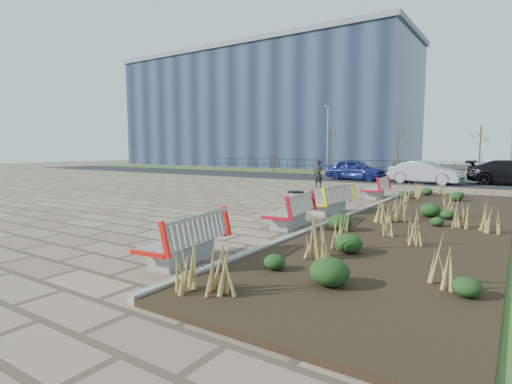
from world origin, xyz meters
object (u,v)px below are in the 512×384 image
Objects in this scene: bench_a at (183,238)px; bench_c at (329,200)px; pedestrian at (319,174)px; litter_bin at (296,207)px; lamp_east at (512,138)px; car_silver at (425,172)px; bench_b at (289,210)px; car_blue at (356,170)px; bench_d at (375,187)px; lamp_west at (328,140)px.

bench_a is 7.39m from bench_c.
pedestrian is at bearing 99.10° from bench_a.
litter_bin is (-0.23, 5.28, -0.03)m from bench_a.
bench_c is at bearing 83.83° from bench_a.
lamp_east is at bearing 56.94° from pedestrian.
car_silver reaches higher than bench_a.
bench_a is 1.00× the size of bench_b.
lamp_east is at bearing -55.13° from car_blue.
bench_d is at bearing -108.18° from lamp_east.
bench_c is 15.88m from car_blue.
bench_d is 9.41m from car_silver.
litter_bin is 0.58× the size of pedestrian.
bench_d is 2.22× the size of litter_bin.
bench_b is at bearing -160.66° from car_blue.
bench_d is 0.35× the size of lamp_east.
pedestrian is 7.78m from car_silver.
bench_c is 0.47× the size of car_silver.
pedestrian is at bearing -68.80° from lamp_west.
bench_a is 1.28× the size of pedestrian.
car_blue is at bearing 95.86° from pedestrian.
bench_a and bench_c have the same top height.
lamp_west is at bearing 46.09° from car_blue.
bench_b is 12.35m from pedestrian.
pedestrian is 0.37× the size of car_blue.
bench_b is (0.00, 4.42, 0.00)m from bench_a.
litter_bin is 17.86m from car_blue.
bench_d reaches higher than litter_bin.
lamp_west is at bearing 180.00° from lamp_east.
car_blue is at bearing 111.16° from bench_d.
car_blue reaches higher than bench_c.
bench_b is 0.48× the size of car_blue.
bench_d is 16.22m from lamp_east.
bench_c is 0.48× the size of car_blue.
car_blue is at bearing 113.03° from bench_c.
pedestrian is 6.66m from car_blue.
lamp_west is (-9.42, 5.82, 2.28)m from car_silver.
car_silver reaches higher than litter_bin.
car_blue reaches higher than bench_a.
bench_d is at bearing -31.80° from pedestrian.
car_blue reaches higher than bench_d.
car_silver is (0.42, 17.70, 0.26)m from bench_b.
lamp_east is at bearing 71.04° from bench_b.
car_silver is 0.75× the size of lamp_east.
bench_d is 1.28× the size of pedestrian.
bench_c is 5.33m from bench_d.
bench_c is 0.35× the size of lamp_west.
car_blue is 4.91m from car_silver.
car_silver is at bearing 82.76° from bench_a.
car_blue is (-4.46, 18.22, 0.26)m from bench_b.
car_silver reaches higher than bench_b.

